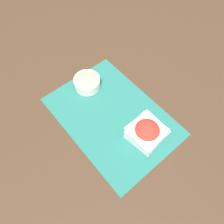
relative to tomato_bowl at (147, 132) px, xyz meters
name	(u,v)px	position (x,y,z in m)	size (l,w,h in m)	color
ground_plane	(112,116)	(0.15, 0.04, -0.04)	(3.00, 3.00, 0.00)	#422D1E
placemat	(112,116)	(0.15, 0.04, -0.04)	(0.53, 0.37, 0.00)	#236B60
tomato_bowl	(147,132)	(0.00, 0.00, 0.00)	(0.13, 0.13, 0.08)	white
cucumber_bowl	(87,81)	(0.34, 0.02, 0.00)	(0.12, 0.12, 0.07)	silver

